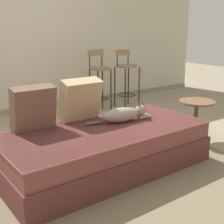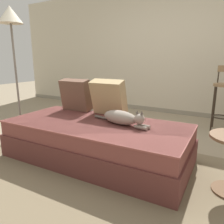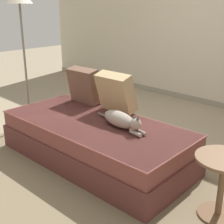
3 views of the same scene
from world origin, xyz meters
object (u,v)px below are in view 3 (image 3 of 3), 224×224
Objects in this scene: side_table at (222,178)px; floor_lamp at (20,8)px; couch at (95,141)px; cat at (121,120)px; throw_pillow_corner at (84,85)px; throw_pillow_middle at (116,92)px.

floor_lamp reaches higher than side_table.
couch is 4.06× the size of side_table.
throw_pillow_corner is at bearing 162.20° from cat.
throw_pillow_corner reaches higher than cat.
throw_pillow_middle is 1.52m from side_table.
throw_pillow_middle is at bearing 99.29° from couch.
couch is at bearing -2.57° from floor_lamp.
throw_pillow_corner is at bearing 170.52° from side_table.
floor_lamp reaches higher than couch.
couch is 0.58m from throw_pillow_middle.
throw_pillow_middle reaches higher than throw_pillow_corner.
throw_pillow_corner is 1.23m from floor_lamp.
throw_pillow_corner is (-0.58, 0.36, 0.43)m from couch.
floor_lamp is (-2.77, 0.02, 1.19)m from side_table.
throw_pillow_middle is at bearing 166.70° from side_table.
couch is 1.16× the size of floor_lamp.
cat is 1.96m from floor_lamp.
throw_pillow_middle is 0.61× the size of cat.
floor_lamp is at bearing -166.53° from throw_pillow_middle.
throw_pillow_corner is 0.84× the size of side_table.
throw_pillow_corner is at bearing -178.43° from throw_pillow_middle.
cat is (0.35, -0.29, -0.15)m from throw_pillow_middle.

